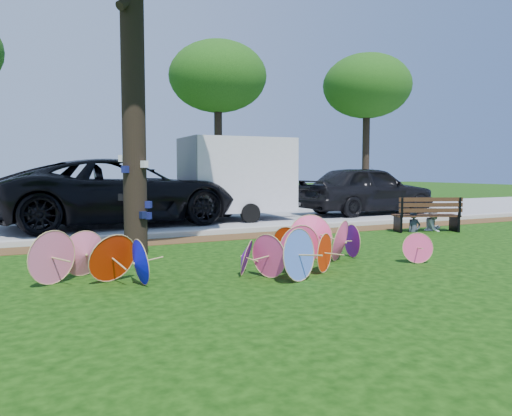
{
  "coord_description": "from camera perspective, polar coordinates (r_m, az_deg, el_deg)",
  "views": [
    {
      "loc": [
        -3.66,
        -6.47,
        1.63
      ],
      "look_at": [
        0.5,
        2.0,
        0.9
      ],
      "focal_mm": 35.0,
      "sensor_mm": 36.0,
      "label": 1
    }
  ],
  "objects": [
    {
      "name": "ground",
      "position": [
        7.61,
        3.29,
        -7.95
      ],
      "size": [
        90.0,
        90.0,
        0.0
      ],
      "primitive_type": "plane",
      "color": "black",
      "rests_on": "ground"
    },
    {
      "name": "curb",
      "position": [
        12.33,
        -8.69,
        -2.94
      ],
      "size": [
        90.0,
        0.3,
        0.12
      ],
      "primitive_type": "cube",
      "color": "#B7B5AD",
      "rests_on": "ground"
    },
    {
      "name": "black_van",
      "position": [
        15.02,
        -15.25,
        1.73
      ],
      "size": [
        7.23,
        3.9,
        1.93
      ],
      "primitive_type": "imported",
      "rotation": [
        0.0,
        0.0,
        1.68
      ],
      "color": "black",
      "rests_on": "ground"
    },
    {
      "name": "cargo_trailer",
      "position": [
        16.1,
        -2.17,
        3.84
      ],
      "size": [
        3.4,
        2.22,
        2.93
      ],
      "primitive_type": "cube",
      "rotation": [
        0.0,
        0.0,
        -0.03
      ],
      "color": "silver",
      "rests_on": "ground"
    },
    {
      "name": "dark_pickup",
      "position": [
        18.61,
        12.58,
        2.02
      ],
      "size": [
        5.24,
        2.24,
        1.77
      ],
      "primitive_type": "imported",
      "rotation": [
        0.0,
        0.0,
        1.6
      ],
      "color": "black",
      "rests_on": "ground"
    },
    {
      "name": "parasol_pile",
      "position": [
        7.95,
        -0.88,
        -4.75
      ],
      "size": [
        6.52,
        2.1,
        0.83
      ],
      "color": "#0A0EE4",
      "rests_on": "ground"
    },
    {
      "name": "mulch_strip",
      "position": [
        11.68,
        -7.65,
        -3.61
      ],
      "size": [
        90.0,
        1.0,
        0.01
      ],
      "primitive_type": "cube",
      "color": "#472D16",
      "rests_on": "ground"
    },
    {
      "name": "street",
      "position": [
        16.32,
        -13.07,
        -1.4
      ],
      "size": [
        90.0,
        8.0,
        0.01
      ],
      "primitive_type": "cube",
      "color": "gray",
      "rests_on": "ground"
    },
    {
      "name": "bg_trees",
      "position": [
        22.36,
        -6.37,
        15.06
      ],
      "size": [
        22.81,
        5.34,
        7.4
      ],
      "color": "black",
      "rests_on": "ground"
    },
    {
      "name": "park_bench",
      "position": [
        13.86,
        18.83,
        -0.7
      ],
      "size": [
        1.84,
        1.24,
        0.9
      ],
      "primitive_type": null,
      "rotation": [
        0.0,
        0.0,
        -0.38
      ],
      "color": "black",
      "rests_on": "ground"
    },
    {
      "name": "person_right",
      "position": [
        14.13,
        19.71,
        0.12
      ],
      "size": [
        0.73,
        0.65,
        1.27
      ],
      "primitive_type": "imported",
      "rotation": [
        0.0,
        0.0,
        0.31
      ],
      "color": "silver",
      "rests_on": "ground"
    },
    {
      "name": "person_left",
      "position": [
        13.65,
        17.65,
        -0.45
      ],
      "size": [
        0.41,
        0.29,
        1.04
      ],
      "primitive_type": "imported",
      "rotation": [
        0.0,
        0.0,
        -0.12
      ],
      "color": "#37404C",
      "rests_on": "ground"
    }
  ]
}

